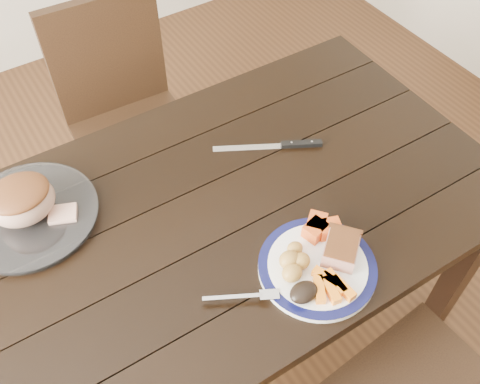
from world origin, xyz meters
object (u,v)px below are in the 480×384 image
dining_table (212,232)px  serving_platter (30,216)px  dinner_plate (317,267)px  roast_joint (22,202)px  fork (247,296)px  chair_far (126,111)px  pork_slice (341,249)px  carving_knife (288,145)px

dining_table → serving_platter: size_ratio=4.61×
dinner_plate → serving_platter: 0.75m
dining_table → roast_joint: (-0.41, 0.24, 0.16)m
fork → roast_joint: (-0.35, 0.51, 0.05)m
serving_platter → dinner_plate: bearing=-44.6°
chair_far → serving_platter: 0.72m
serving_platter → pork_slice: pork_slice is taller
roast_joint → dining_table: bearing=-30.1°
fork → serving_platter: bearing=152.8°
dining_table → chair_far: 0.75m
dinner_plate → pork_slice: (0.06, -0.01, 0.03)m
chair_far → fork: 1.05m
serving_platter → roast_joint: size_ratio=2.11×
pork_slice → roast_joint: bearing=138.3°
dining_table → carving_knife: 0.34m
dinner_plate → roast_joint: size_ratio=1.73×
pork_slice → chair_far: bearing=97.3°
dining_table → chair_far: (0.06, 0.74, -0.13)m
dinner_plate → serving_platter: (-0.54, 0.53, 0.00)m
chair_far → dinner_plate: chair_far is taller
dining_table → dinner_plate: (0.13, -0.29, 0.10)m
dinner_plate → pork_slice: size_ratio=2.93×
fork → chair_far: bearing=111.6°
serving_platter → carving_knife: serving_platter is taller
dining_table → chair_far: bearing=85.4°
dinner_plate → serving_platter: size_ratio=0.82×
serving_platter → dining_table: bearing=-30.1°
serving_platter → fork: (0.35, -0.51, 0.01)m
dining_table → dinner_plate: bearing=-66.4°
pork_slice → roast_joint: roast_joint is taller
fork → roast_joint: bearing=152.8°
chair_far → serving_platter: (-0.47, -0.50, 0.23)m
dinner_plate → fork: 0.19m
carving_knife → roast_joint: bearing=-162.7°
chair_far → serving_platter: size_ratio=2.66×
dinner_plate → fork: bearing=173.6°
roast_joint → chair_far: bearing=47.0°
dining_table → carving_knife: carving_knife is taller
pork_slice → fork: (-0.25, 0.03, -0.02)m
dining_table → dinner_plate: 0.33m
roast_joint → pork_slice: bearing=-41.7°
dinner_plate → serving_platter: serving_platter is taller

